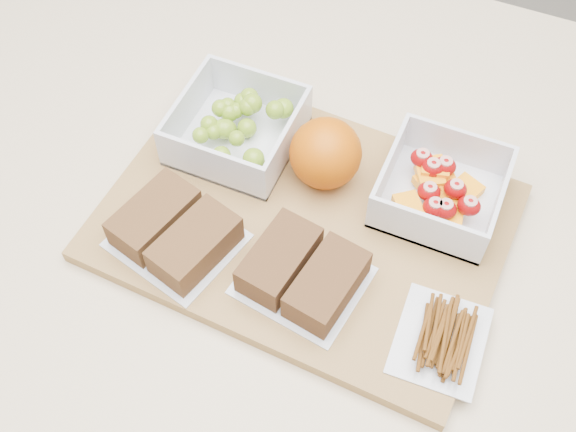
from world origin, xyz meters
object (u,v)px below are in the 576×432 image
object	(u,v)px
fruit_container	(440,190)
pretzel_bag	(442,336)
cutting_board	(304,222)
orange	(326,153)
sandwich_bag_center	(303,272)
grape_container	(239,127)
sandwich_bag_left	(175,231)

from	to	relation	value
fruit_container	pretzel_bag	distance (m)	0.17
cutting_board	orange	xyz separation A→B (m)	(-0.00, 0.06, 0.05)
orange	pretzel_bag	bearing A→B (deg)	-38.82
cutting_board	orange	bearing A→B (deg)	94.24
sandwich_bag_center	grape_container	bearing A→B (deg)	134.09
sandwich_bag_center	fruit_container	bearing A→B (deg)	57.05
cutting_board	sandwich_bag_center	world-z (taller)	sandwich_bag_center
sandwich_bag_left	sandwich_bag_center	size ratio (longest dim) A/B	1.08
grape_container	orange	bearing A→B (deg)	-4.39
grape_container	fruit_container	xyz separation A→B (m)	(0.23, 0.01, -0.00)
cutting_board	pretzel_bag	xyz separation A→B (m)	(0.17, -0.08, 0.02)
grape_container	sandwich_bag_left	distance (m)	0.15
sandwich_bag_left	grape_container	bearing A→B (deg)	89.06
grape_container	sandwich_bag_left	world-z (taller)	grape_container
cutting_board	grape_container	bearing A→B (deg)	150.04
cutting_board	orange	size ratio (longest dim) A/B	5.33
cutting_board	sandwich_bag_left	xyz separation A→B (m)	(-0.11, -0.08, 0.03)
sandwich_bag_center	pretzel_bag	world-z (taller)	sandwich_bag_center
grape_container	sandwich_bag_left	xyz separation A→B (m)	(-0.00, -0.15, -0.01)
fruit_container	sandwich_bag_center	bearing A→B (deg)	-122.95
orange	pretzel_bag	xyz separation A→B (m)	(0.18, -0.14, -0.03)
sandwich_bag_center	pretzel_bag	bearing A→B (deg)	-3.15
cutting_board	grape_container	distance (m)	0.13
cutting_board	sandwich_bag_left	world-z (taller)	sandwich_bag_left
orange	pretzel_bag	world-z (taller)	orange
cutting_board	fruit_container	world-z (taller)	fruit_container
sandwich_bag_left	pretzel_bag	size ratio (longest dim) A/B	1.37
cutting_board	pretzel_bag	bearing A→B (deg)	-22.02
fruit_container	cutting_board	bearing A→B (deg)	-148.11
cutting_board	sandwich_bag_center	distance (m)	0.08
grape_container	sandwich_bag_center	world-z (taller)	grape_container
orange	pretzel_bag	distance (m)	0.23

